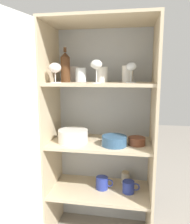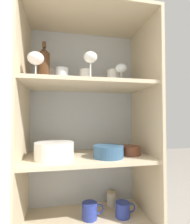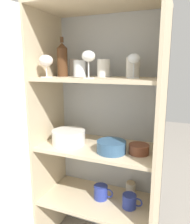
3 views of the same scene
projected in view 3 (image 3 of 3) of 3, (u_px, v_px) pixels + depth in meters
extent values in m
cube|color=#B2B7BC|center=(109.00, 131.00, 1.53)|extent=(0.75, 0.02, 1.54)
cube|color=#CCB793|center=(49.00, 133.00, 1.49)|extent=(0.02, 0.42, 1.54)
cube|color=#CCB793|center=(159.00, 148.00, 1.21)|extent=(0.02, 0.42, 1.54)
cube|color=#CCB793|center=(99.00, 4.00, 1.19)|extent=(0.75, 0.42, 0.02)
cube|color=beige|center=(98.00, 200.00, 1.44)|extent=(0.71, 0.38, 0.02)
cube|color=beige|center=(99.00, 147.00, 1.36)|extent=(0.71, 0.38, 0.02)
cube|color=beige|center=(99.00, 79.00, 1.27)|extent=(0.71, 0.38, 0.02)
cylinder|color=white|center=(104.00, 68.00, 1.33)|extent=(0.08, 0.08, 0.11)
cylinder|color=silver|center=(75.00, 67.00, 1.47)|extent=(0.08, 0.08, 0.11)
cylinder|color=white|center=(80.00, 69.00, 1.37)|extent=(0.08, 0.08, 0.10)
cylinder|color=white|center=(133.00, 67.00, 1.27)|extent=(0.08, 0.08, 0.11)
cylinder|color=white|center=(133.00, 78.00, 1.19)|extent=(0.07, 0.07, 0.01)
cylinder|color=white|center=(134.00, 70.00, 1.18)|extent=(0.01, 0.01, 0.07)
ellipsoid|color=white|center=(134.00, 58.00, 1.17)|extent=(0.07, 0.07, 0.06)
cylinder|color=silver|center=(47.00, 77.00, 1.27)|extent=(0.07, 0.07, 0.01)
cylinder|color=silver|center=(47.00, 71.00, 1.27)|extent=(0.01, 0.01, 0.06)
ellipsoid|color=silver|center=(46.00, 60.00, 1.25)|extent=(0.08, 0.08, 0.06)
cylinder|color=white|center=(89.00, 78.00, 1.16)|extent=(0.06, 0.06, 0.01)
cylinder|color=white|center=(89.00, 70.00, 1.15)|extent=(0.01, 0.01, 0.08)
ellipsoid|color=white|center=(89.00, 56.00, 1.13)|extent=(0.07, 0.07, 0.06)
cylinder|color=#4C2D19|center=(62.00, 63.00, 1.37)|extent=(0.07, 0.07, 0.17)
cone|color=#4C2D19|center=(62.00, 46.00, 1.35)|extent=(0.07, 0.07, 0.03)
cylinder|color=#4C2D19|center=(62.00, 40.00, 1.34)|extent=(0.02, 0.02, 0.03)
cylinder|color=white|center=(69.00, 143.00, 1.39)|extent=(0.21, 0.21, 0.01)
cylinder|color=white|center=(69.00, 142.00, 1.39)|extent=(0.21, 0.21, 0.01)
cylinder|color=white|center=(69.00, 140.00, 1.39)|extent=(0.21, 0.21, 0.01)
cylinder|color=white|center=(69.00, 139.00, 1.39)|extent=(0.21, 0.21, 0.01)
cylinder|color=white|center=(69.00, 138.00, 1.39)|extent=(0.21, 0.21, 0.01)
cylinder|color=white|center=(69.00, 136.00, 1.39)|extent=(0.21, 0.21, 0.01)
cylinder|color=white|center=(69.00, 135.00, 1.38)|extent=(0.21, 0.21, 0.01)
cylinder|color=white|center=(69.00, 134.00, 1.38)|extent=(0.21, 0.21, 0.01)
cylinder|color=white|center=(68.00, 132.00, 1.38)|extent=(0.21, 0.21, 0.01)
cylinder|color=white|center=(68.00, 131.00, 1.38)|extent=(0.21, 0.21, 0.01)
cylinder|color=#33567A|center=(111.00, 147.00, 1.25)|extent=(0.17, 0.17, 0.07)
torus|color=#33567A|center=(111.00, 142.00, 1.25)|extent=(0.17, 0.17, 0.01)
cylinder|color=brown|center=(139.00, 149.00, 1.23)|extent=(0.12, 0.12, 0.05)
torus|color=brown|center=(139.00, 145.00, 1.23)|extent=(0.12, 0.12, 0.01)
cylinder|color=#283893|center=(129.00, 201.00, 1.34)|extent=(0.08, 0.08, 0.09)
torus|color=#283893|center=(138.00, 202.00, 1.32)|extent=(0.06, 0.01, 0.06)
cylinder|color=#283893|center=(101.00, 192.00, 1.43)|extent=(0.09, 0.09, 0.09)
torus|color=#283893|center=(109.00, 193.00, 1.41)|extent=(0.06, 0.01, 0.06)
cylinder|color=beige|center=(131.00, 189.00, 1.48)|extent=(0.07, 0.07, 0.08)
cylinder|color=tan|center=(131.00, 183.00, 1.47)|extent=(0.06, 0.06, 0.01)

